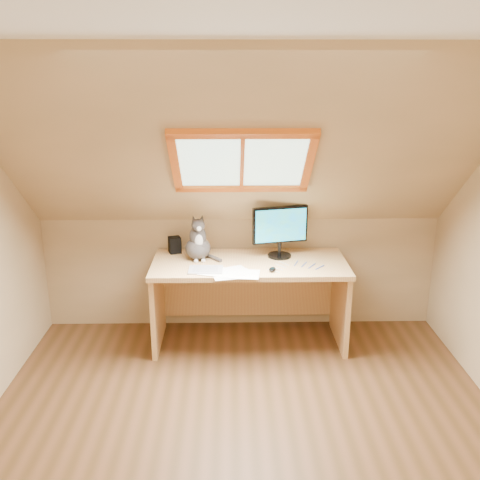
{
  "coord_description": "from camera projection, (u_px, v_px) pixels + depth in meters",
  "views": [
    {
      "loc": [
        -0.09,
        -2.78,
        2.24
      ],
      "look_at": [
        -0.02,
        1.0,
        1.05
      ],
      "focal_mm": 40.0,
      "sensor_mm": 36.0,
      "label": 1
    }
  ],
  "objects": [
    {
      "name": "ground",
      "position": [
        246.0,
        448.0,
        3.32
      ],
      "size": [
        3.5,
        3.5,
        0.0
      ],
      "primitive_type": "plane",
      "color": "brown",
      "rests_on": "ground"
    },
    {
      "name": "room_shell",
      "position": [
        247.0,
        233.0,
        2.81
      ],
      "size": [
        3.52,
        3.52,
        2.41
      ],
      "color": "tan",
      "rests_on": "ground"
    },
    {
      "name": "desk",
      "position": [
        249.0,
        284.0,
        4.55
      ],
      "size": [
        1.61,
        0.71,
        0.74
      ],
      "color": "#DBB468",
      "rests_on": "ground"
    },
    {
      "name": "monitor",
      "position": [
        280.0,
        228.0,
        4.47
      ],
      "size": [
        0.47,
        0.2,
        0.44
      ],
      "color": "black",
      "rests_on": "desk"
    },
    {
      "name": "cat",
      "position": [
        198.0,
        243.0,
        4.45
      ],
      "size": [
        0.25,
        0.29,
        0.39
      ],
      "color": "#46403E",
      "rests_on": "desk"
    },
    {
      "name": "desk_speaker",
      "position": [
        175.0,
        245.0,
        4.63
      ],
      "size": [
        0.12,
        0.12,
        0.14
      ],
      "primitive_type": "cube",
      "rotation": [
        0.0,
        0.0,
        0.33
      ],
      "color": "black",
      "rests_on": "desk"
    },
    {
      "name": "graphics_tablet",
      "position": [
        206.0,
        270.0,
        4.23
      ],
      "size": [
        0.28,
        0.2,
        0.01
      ],
      "primitive_type": "cube",
      "rotation": [
        0.0,
        0.0,
        -0.03
      ],
      "color": "#B2B2B7",
      "rests_on": "desk"
    },
    {
      "name": "mouse",
      "position": [
        272.0,
        269.0,
        4.21
      ],
      "size": [
        0.08,
        0.1,
        0.03
      ],
      "primitive_type": "ellipsoid",
      "rotation": [
        0.0,
        0.0,
        -0.27
      ],
      "color": "black",
      "rests_on": "desk"
    },
    {
      "name": "papers",
      "position": [
        228.0,
        273.0,
        4.17
      ],
      "size": [
        0.35,
        0.3,
        0.01
      ],
      "color": "white",
      "rests_on": "desk"
    },
    {
      "name": "cables",
      "position": [
        297.0,
        266.0,
        4.31
      ],
      "size": [
        0.51,
        0.26,
        0.01
      ],
      "color": "silver",
      "rests_on": "desk"
    }
  ]
}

